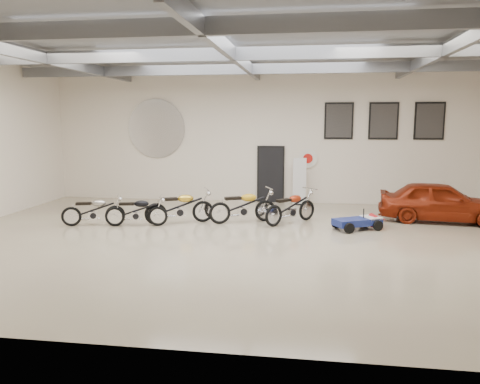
# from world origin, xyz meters

# --- Properties ---
(floor) EXTENTS (16.00, 12.00, 0.01)m
(floor) POSITION_xyz_m (0.00, 0.00, 0.00)
(floor) COLOR tan
(floor) RESTS_ON ground
(ceiling) EXTENTS (16.00, 12.00, 0.01)m
(ceiling) POSITION_xyz_m (0.00, 0.00, 5.00)
(ceiling) COLOR slate
(ceiling) RESTS_ON back_wall
(back_wall) EXTENTS (16.00, 0.02, 5.00)m
(back_wall) POSITION_xyz_m (0.00, 6.00, 2.50)
(back_wall) COLOR white
(back_wall) RESTS_ON floor
(ceiling_beams) EXTENTS (15.80, 11.80, 0.32)m
(ceiling_beams) POSITION_xyz_m (0.00, 0.00, 4.75)
(ceiling_beams) COLOR slate
(ceiling_beams) RESTS_ON ceiling
(door) EXTENTS (0.92, 0.08, 2.10)m
(door) POSITION_xyz_m (0.50, 5.95, 1.05)
(door) COLOR black
(door) RESTS_ON back_wall
(logo_plaque) EXTENTS (2.30, 0.06, 1.16)m
(logo_plaque) POSITION_xyz_m (-4.00, 5.95, 2.80)
(logo_plaque) COLOR silver
(logo_plaque) RESTS_ON back_wall
(poster_left) EXTENTS (1.05, 0.08, 1.35)m
(poster_left) POSITION_xyz_m (3.00, 5.96, 3.10)
(poster_left) COLOR black
(poster_left) RESTS_ON back_wall
(poster_mid) EXTENTS (1.05, 0.08, 1.35)m
(poster_mid) POSITION_xyz_m (4.60, 5.96, 3.10)
(poster_mid) COLOR black
(poster_mid) RESTS_ON back_wall
(poster_right) EXTENTS (1.05, 0.08, 1.35)m
(poster_right) POSITION_xyz_m (6.20, 5.96, 3.10)
(poster_right) COLOR black
(poster_right) RESTS_ON back_wall
(oil_sign) EXTENTS (0.72, 0.10, 0.72)m
(oil_sign) POSITION_xyz_m (1.90, 5.95, 1.70)
(oil_sign) COLOR white
(oil_sign) RESTS_ON back_wall
(banner_stand) EXTENTS (0.50, 0.23, 1.79)m
(banner_stand) POSITION_xyz_m (1.61, 5.50, 0.90)
(banner_stand) COLOR white
(banner_stand) RESTS_ON floor
(motorcycle_silver) EXTENTS (1.90, 1.12, 0.94)m
(motorcycle_silver) POSITION_xyz_m (-4.42, 1.11, 0.47)
(motorcycle_silver) COLOR silver
(motorcycle_silver) RESTS_ON floor
(motorcycle_black) EXTENTS (1.89, 0.89, 0.94)m
(motorcycle_black) POSITION_xyz_m (-3.12, 1.21, 0.47)
(motorcycle_black) COLOR silver
(motorcycle_black) RESTS_ON floor
(motorcycle_gold) EXTENTS (2.15, 1.41, 1.07)m
(motorcycle_gold) POSITION_xyz_m (-1.94, 1.74, 0.54)
(motorcycle_gold) COLOR silver
(motorcycle_gold) RESTS_ON floor
(motorcycle_yellow) EXTENTS (2.16, 1.44, 1.08)m
(motorcycle_yellow) POSITION_xyz_m (-0.05, 2.13, 0.54)
(motorcycle_yellow) COLOR silver
(motorcycle_yellow) RESTS_ON floor
(motorcycle_red) EXTENTS (1.83, 1.87, 1.04)m
(motorcycle_red) POSITION_xyz_m (1.41, 2.25, 0.52)
(motorcycle_red) COLOR silver
(motorcycle_red) RESTS_ON floor
(go_kart) EXTENTS (1.85, 1.47, 0.61)m
(go_kart) POSITION_xyz_m (3.47, 1.76, 0.31)
(go_kart) COLOR navy
(go_kart) RESTS_ON floor
(vintage_car) EXTENTS (1.94, 3.84, 1.25)m
(vintage_car) POSITION_xyz_m (6.00, 3.19, 0.63)
(vintage_car) COLOR maroon
(vintage_car) RESTS_ON floor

